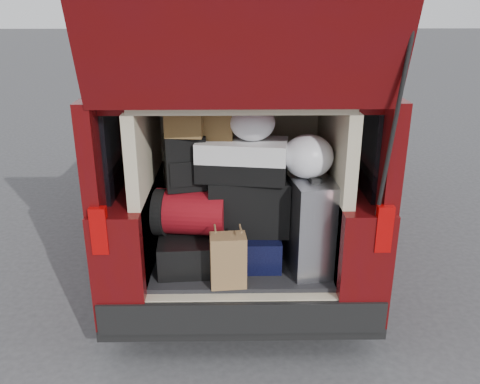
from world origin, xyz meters
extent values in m
plane|color=#353538|center=(0.00, 0.00, 0.00)|extent=(80.00, 80.00, 0.00)
cylinder|color=black|center=(-0.82, 0.40, 0.32)|extent=(0.24, 0.64, 0.64)
cylinder|color=black|center=(0.82, 0.40, 0.32)|extent=(0.24, 0.64, 0.64)
cylinder|color=black|center=(-0.82, 3.70, 0.32)|extent=(0.24, 0.64, 0.64)
cylinder|color=black|center=(0.82, 3.70, 0.32)|extent=(0.24, 0.64, 0.64)
cube|color=black|center=(0.00, 2.08, 0.26)|extent=(1.90, 4.85, 0.08)
cube|color=#51090D|center=(-0.79, 2.08, 0.70)|extent=(0.33, 4.85, 0.80)
cube|color=#51090D|center=(0.79, 2.08, 0.70)|extent=(0.33, 4.85, 0.80)
cube|color=#51090D|center=(0.00, 2.08, 1.73)|extent=(1.82, 4.46, 0.10)
cube|color=black|center=(-0.88, 1.97, 1.44)|extent=(0.12, 4.25, 0.68)
cube|color=black|center=(0.88, 1.97, 1.44)|extent=(0.12, 4.25, 0.68)
cube|color=black|center=(0.00, -0.29, 0.40)|extent=(1.86, 0.16, 0.22)
cube|color=#990505|center=(-0.86, -0.33, 1.02)|extent=(0.10, 0.06, 0.30)
cube|color=#990505|center=(0.86, -0.33, 1.02)|extent=(0.10, 0.06, 0.30)
cube|color=black|center=(0.00, 0.28, 0.52)|extent=(1.24, 1.05, 0.06)
cube|color=#B7AD8C|center=(-0.66, 0.28, 1.12)|extent=(0.08, 1.05, 1.15)
cube|color=#B7AD8C|center=(0.66, 0.28, 1.12)|extent=(0.08, 1.05, 1.15)
cube|color=#B7AD8C|center=(0.00, 0.83, 1.12)|extent=(1.34, 0.06, 1.15)
cube|color=#B7AD8C|center=(0.00, 0.28, 1.73)|extent=(1.34, 1.05, 0.06)
cube|color=#51090D|center=(0.00, -0.46, 2.26)|extent=(1.75, 0.38, 1.02)
cylinder|color=black|center=(0.84, -0.40, 1.65)|extent=(0.02, 0.90, 0.76)
cube|color=black|center=(0.00, 0.28, 0.28)|extent=(1.24, 1.05, 0.55)
cube|color=black|center=(-0.37, 0.14, 0.66)|extent=(0.45, 0.60, 0.23)
cube|color=black|center=(0.06, 0.18, 0.66)|extent=(0.42, 0.52, 0.23)
cube|color=white|center=(0.47, 0.04, 0.88)|extent=(0.34, 0.48, 0.66)
cube|color=olive|center=(-0.09, -0.19, 0.73)|extent=(0.24, 0.17, 0.36)
cube|color=maroon|center=(-0.35, 0.14, 0.94)|extent=(0.52, 0.38, 0.32)
cube|color=black|center=(0.06, 0.18, 0.97)|extent=(0.56, 0.35, 0.40)
cube|color=black|center=(-0.38, 0.17, 1.29)|extent=(0.29, 0.21, 0.38)
cube|color=silver|center=(0.01, 0.16, 1.31)|extent=(0.64, 0.40, 0.27)
cube|color=olive|center=(-0.37, 0.17, 1.59)|extent=(0.26, 0.22, 0.22)
cube|color=olive|center=(-0.17, 0.24, 1.56)|extent=(0.25, 0.21, 0.23)
ellipsoid|color=white|center=(0.08, 0.16, 1.56)|extent=(0.32, 0.31, 0.24)
ellipsoid|color=white|center=(0.44, 0.08, 1.35)|extent=(0.34, 0.32, 0.29)
camera|label=1|loc=(-0.06, -3.11, 2.33)|focal=38.00mm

